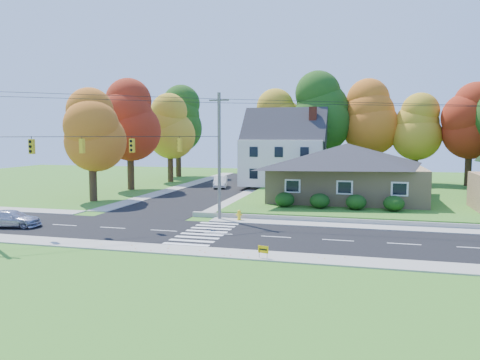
# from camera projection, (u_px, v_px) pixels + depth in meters

# --- Properties ---
(ground) EXTENTS (120.00, 120.00, 0.00)m
(ground) POSITION_uv_depth(u_px,v_px,m) (218.00, 234.00, 31.83)
(ground) COLOR #3D7923
(road_main) EXTENTS (90.00, 8.00, 0.02)m
(road_main) POSITION_uv_depth(u_px,v_px,m) (218.00, 234.00, 31.83)
(road_main) COLOR black
(road_main) RESTS_ON ground
(road_cross) EXTENTS (8.00, 44.00, 0.02)m
(road_cross) POSITION_uv_depth(u_px,v_px,m) (218.00, 188.00, 58.88)
(road_cross) COLOR black
(road_cross) RESTS_ON ground
(sidewalk_north) EXTENTS (90.00, 2.00, 0.08)m
(sidewalk_north) POSITION_uv_depth(u_px,v_px,m) (237.00, 220.00, 36.65)
(sidewalk_north) COLOR #9C9A90
(sidewalk_north) RESTS_ON ground
(sidewalk_south) EXTENTS (90.00, 2.00, 0.08)m
(sidewalk_south) POSITION_uv_depth(u_px,v_px,m) (193.00, 251.00, 27.01)
(sidewalk_south) COLOR #9C9A90
(sidewalk_south) RESTS_ON ground
(lawn) EXTENTS (30.00, 30.00, 0.50)m
(lawn) POSITION_uv_depth(u_px,v_px,m) (396.00, 197.00, 48.80)
(lawn) COLOR #3D7923
(lawn) RESTS_ON ground
(ranch_house) EXTENTS (14.60, 10.60, 5.40)m
(ranch_house) POSITION_uv_depth(u_px,v_px,m) (347.00, 171.00, 44.94)
(ranch_house) COLOR tan
(ranch_house) RESTS_ON lawn
(colonial_house) EXTENTS (10.40, 8.40, 9.60)m
(colonial_house) POSITION_uv_depth(u_px,v_px,m) (284.00, 152.00, 58.35)
(colonial_house) COLOR silver
(colonial_house) RESTS_ON lawn
(hedge_row) EXTENTS (10.70, 1.70, 1.27)m
(hedge_row) POSITION_uv_depth(u_px,v_px,m) (338.00, 201.00, 39.29)
(hedge_row) COLOR #163A10
(hedge_row) RESTS_ON lawn
(traffic_infrastructure) EXTENTS (38.10, 10.66, 10.00)m
(traffic_infrastructure) POSITION_uv_depth(u_px,v_px,m) (222.00, 157.00, 32.67)
(traffic_infrastructure) COLOR #666059
(traffic_infrastructure) RESTS_ON ground
(tree_lot_0) EXTENTS (6.72, 6.72, 12.51)m
(tree_lot_0) POSITION_uv_depth(u_px,v_px,m) (277.00, 123.00, 64.28)
(tree_lot_0) COLOR #3F2A19
(tree_lot_0) RESTS_ON lawn
(tree_lot_1) EXTENTS (7.84, 7.84, 14.60)m
(tree_lot_1) POSITION_uv_depth(u_px,v_px,m) (321.00, 113.00, 61.69)
(tree_lot_1) COLOR #3F2A19
(tree_lot_1) RESTS_ON lawn
(tree_lot_2) EXTENTS (7.28, 7.28, 13.56)m
(tree_lot_2) POSITION_uv_depth(u_px,v_px,m) (367.00, 117.00, 61.23)
(tree_lot_2) COLOR #3F2A19
(tree_lot_2) RESTS_ON lawn
(tree_lot_3) EXTENTS (6.16, 6.16, 11.47)m
(tree_lot_3) POSITION_uv_depth(u_px,v_px,m) (416.00, 127.00, 58.90)
(tree_lot_3) COLOR #3F2A19
(tree_lot_3) RESTS_ON lawn
(tree_lot_4) EXTENTS (6.72, 6.72, 12.51)m
(tree_lot_4) POSITION_uv_depth(u_px,v_px,m) (470.00, 121.00, 56.37)
(tree_lot_4) COLOR #3F2A19
(tree_lot_4) RESTS_ON lawn
(tree_west_0) EXTENTS (6.16, 6.16, 11.47)m
(tree_west_0) POSITION_uv_depth(u_px,v_px,m) (91.00, 130.00, 46.93)
(tree_west_0) COLOR #3F2A19
(tree_west_0) RESTS_ON ground
(tree_west_1) EXTENTS (7.28, 7.28, 13.56)m
(tree_west_1) POSITION_uv_depth(u_px,v_px,m) (130.00, 120.00, 56.69)
(tree_west_1) COLOR #3F2A19
(tree_west_1) RESTS_ON ground
(tree_west_2) EXTENTS (6.72, 6.72, 12.51)m
(tree_west_2) POSITION_uv_depth(u_px,v_px,m) (170.00, 127.00, 66.14)
(tree_west_2) COLOR #3F2A19
(tree_west_2) RESTS_ON ground
(tree_west_3) EXTENTS (7.84, 7.84, 14.60)m
(tree_west_3) POSITION_uv_depth(u_px,v_px,m) (178.00, 119.00, 74.22)
(tree_west_3) COLOR #3F2A19
(tree_west_3) RESTS_ON ground
(silver_sedan) EXTENTS (4.43, 2.42, 1.22)m
(silver_sedan) POSITION_uv_depth(u_px,v_px,m) (12.00, 219.00, 34.08)
(silver_sedan) COLOR #A1A2B8
(silver_sedan) RESTS_ON road_main
(white_car) EXTENTS (2.53, 4.68, 1.46)m
(white_car) POSITION_uv_depth(u_px,v_px,m) (220.00, 182.00, 59.21)
(white_car) COLOR silver
(white_car) RESTS_ON road_cross
(fire_hydrant) EXTENTS (0.50, 0.39, 0.87)m
(fire_hydrant) POSITION_uv_depth(u_px,v_px,m) (239.00, 216.00, 36.62)
(fire_hydrant) COLOR yellow
(fire_hydrant) RESTS_ON ground
(yard_sign) EXTENTS (0.59, 0.14, 0.75)m
(yard_sign) POSITION_uv_depth(u_px,v_px,m) (263.00, 250.00, 25.31)
(yard_sign) COLOR black
(yard_sign) RESTS_ON ground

